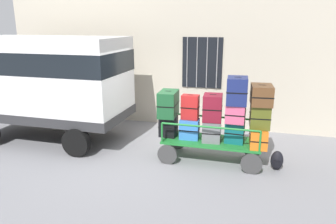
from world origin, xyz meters
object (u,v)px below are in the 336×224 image
(suitcase_midleft_bottom, at_px, (189,129))
(suitcase_midright_middle, at_px, (236,112))
(suitcase_center_middle, at_px, (213,108))
(suitcase_right_bottom, at_px, (258,136))
(suitcase_left_bottom, at_px, (168,126))
(backpack, at_px, (277,160))
(suitcase_center_bottom, at_px, (212,130))
(suitcase_midright_bottom, at_px, (235,132))
(van, at_px, (48,78))
(suitcase_midleft_middle, at_px, (190,107))
(luggage_cart, at_px, (211,144))
(suitcase_left_middle, at_px, (168,104))
(suitcase_midright_top, at_px, (237,91))
(suitcase_right_middle, at_px, (260,116))
(suitcase_right_top, at_px, (262,95))

(suitcase_midleft_bottom, xyz_separation_m, suitcase_midright_middle, (1.04, 0.04, 0.48))
(suitcase_center_middle, relative_size, suitcase_right_bottom, 0.75)
(suitcase_left_bottom, xyz_separation_m, suitcase_right_bottom, (2.08, -0.01, -0.05))
(suitcase_left_bottom, bearing_deg, backpack, -2.17)
(suitcase_center_bottom, height_order, suitcase_midright_bottom, suitcase_midright_bottom)
(van, relative_size, suitcase_midleft_middle, 7.36)
(van, bearing_deg, suitcase_center_middle, -4.68)
(suitcase_left_bottom, relative_size, suitcase_right_bottom, 0.63)
(luggage_cart, distance_m, suitcase_right_bottom, 1.09)
(suitcase_left_middle, bearing_deg, backpack, -2.12)
(suitcase_midleft_middle, bearing_deg, suitcase_midright_top, -2.37)
(suitcase_left_middle, distance_m, backpack, 2.75)
(suitcase_right_middle, bearing_deg, luggage_cart, -179.50)
(suitcase_center_middle, height_order, backpack, suitcase_center_middle)
(suitcase_center_bottom, bearing_deg, suitcase_right_bottom, -1.44)
(luggage_cart, xyz_separation_m, suitcase_left_middle, (-1.04, -0.02, 0.92))
(suitcase_midright_middle, xyz_separation_m, suitcase_midright_top, (0.00, -0.05, 0.50))
(suitcase_left_bottom, height_order, suitcase_left_middle, suitcase_left_middle)
(suitcase_midright_top, height_order, suitcase_right_middle, suitcase_midright_top)
(suitcase_right_middle, xyz_separation_m, suitcase_right_top, (0.00, -0.03, 0.47))
(suitcase_midright_bottom, bearing_deg, suitcase_right_middle, 5.02)
(van, distance_m, suitcase_midleft_bottom, 4.15)
(suitcase_center_middle, distance_m, backpack, 1.83)
(suitcase_right_top, bearing_deg, suitcase_midright_top, -178.44)
(van, bearing_deg, suitcase_center_bottom, -4.52)
(suitcase_center_middle, bearing_deg, suitcase_left_bottom, -179.62)
(suitcase_center_bottom, bearing_deg, van, 175.48)
(suitcase_midright_middle, bearing_deg, suitcase_midleft_bottom, -177.65)
(luggage_cart, xyz_separation_m, suitcase_right_bottom, (1.04, -0.02, 0.32))
(suitcase_right_bottom, bearing_deg, backpack, -11.54)
(suitcase_midleft_bottom, xyz_separation_m, suitcase_midleft_middle, (0.00, 0.04, 0.52))
(suitcase_midright_top, height_order, suitcase_right_bottom, suitcase_midright_top)
(suitcase_center_middle, height_order, suitcase_midright_bottom, suitcase_center_middle)
(suitcase_center_middle, bearing_deg, suitcase_midleft_bottom, -177.59)
(suitcase_center_bottom, bearing_deg, suitcase_midright_top, -4.62)
(suitcase_midright_bottom, bearing_deg, backpack, -4.28)
(luggage_cart, relative_size, suitcase_midright_top, 3.84)
(suitcase_right_top, bearing_deg, suitcase_right_middle, 90.00)
(luggage_cart, height_order, suitcase_right_bottom, suitcase_right_bottom)
(suitcase_midleft_middle, relative_size, suitcase_center_middle, 0.96)
(suitcase_midleft_middle, height_order, suitcase_midright_middle, suitcase_midleft_middle)
(suitcase_center_middle, distance_m, suitcase_right_bottom, 1.19)
(suitcase_right_top, distance_m, backpack, 1.50)
(luggage_cart, height_order, suitcase_center_middle, suitcase_center_middle)
(suitcase_midleft_bottom, distance_m, suitcase_right_bottom, 1.56)
(suitcase_right_top, bearing_deg, suitcase_midright_bottom, -178.30)
(backpack, bearing_deg, luggage_cart, 175.81)
(suitcase_left_bottom, relative_size, suitcase_midleft_bottom, 1.08)
(suitcase_midright_middle, xyz_separation_m, suitcase_right_top, (0.52, -0.04, 0.44))
(suitcase_midleft_bottom, bearing_deg, suitcase_left_middle, 178.63)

